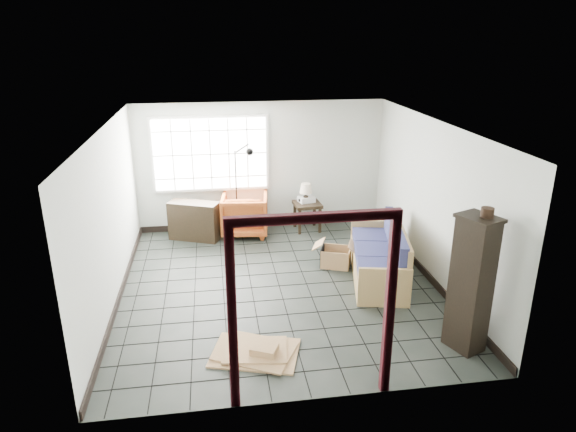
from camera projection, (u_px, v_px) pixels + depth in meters
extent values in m
plane|color=black|center=(279.00, 286.00, 8.31)|extent=(5.50, 5.50, 0.00)
cube|color=#B5BCB4|center=(261.00, 166.00, 10.42)|extent=(5.00, 0.02, 2.60)
cube|color=#B5BCB4|center=(314.00, 296.00, 5.31)|extent=(5.00, 0.02, 2.60)
cube|color=#B5BCB4|center=(110.00, 219.00, 7.51)|extent=(0.02, 5.50, 2.60)
cube|color=#B5BCB4|center=(433.00, 202.00, 8.22)|extent=(0.02, 5.50, 2.60)
cube|color=white|center=(278.00, 125.00, 7.42)|extent=(5.00, 5.50, 0.02)
cube|color=black|center=(262.00, 224.00, 10.82)|extent=(4.95, 0.03, 0.12)
cube|color=black|center=(121.00, 294.00, 7.94)|extent=(0.03, 5.45, 0.12)
cube|color=black|center=(425.00, 272.00, 8.64)|extent=(0.03, 5.45, 0.12)
cube|color=silver|center=(210.00, 154.00, 10.14)|extent=(2.32, 0.06, 1.52)
cube|color=white|center=(210.00, 154.00, 10.11)|extent=(2.20, 0.02, 1.40)
cube|color=#360C12|center=(232.00, 321.00, 5.32)|extent=(0.10, 0.08, 2.10)
cube|color=#360C12|center=(389.00, 309.00, 5.56)|extent=(0.10, 0.08, 2.10)
cube|color=#360C12|center=(314.00, 218.00, 5.07)|extent=(1.80, 0.08, 0.10)
cube|color=olive|center=(377.00, 267.00, 8.57)|extent=(1.18, 2.08, 0.35)
cube|color=olive|center=(385.00, 288.00, 7.58)|extent=(0.78, 0.22, 0.63)
cube|color=olive|center=(372.00, 236.00, 9.47)|extent=(0.78, 0.22, 0.63)
cube|color=olive|center=(400.00, 247.00, 8.43)|extent=(0.49, 1.93, 0.69)
cube|color=#1B1D44|center=(381.00, 270.00, 7.88)|extent=(0.82, 0.76, 0.16)
cube|color=#1B1D44|center=(401.00, 256.00, 7.78)|extent=(0.27, 0.64, 0.51)
cube|color=#1B1D44|center=(377.00, 253.00, 8.49)|extent=(0.82, 0.76, 0.16)
cube|color=#1B1D44|center=(395.00, 240.00, 8.39)|extent=(0.27, 0.64, 0.51)
cube|color=#1B1D44|center=(373.00, 238.00, 9.09)|extent=(0.82, 0.76, 0.16)
cube|color=#1B1D44|center=(390.00, 226.00, 9.00)|extent=(0.27, 0.64, 0.51)
imported|color=maroon|center=(245.00, 212.00, 10.30)|extent=(0.99, 0.94, 0.92)
cube|color=black|center=(307.00, 204.00, 10.48)|extent=(0.57, 0.57, 0.06)
cube|color=black|center=(300.00, 222.00, 10.34)|extent=(0.06, 0.06, 0.53)
cube|color=black|center=(320.00, 220.00, 10.42)|extent=(0.06, 0.06, 0.53)
cube|color=black|center=(295.00, 215.00, 10.73)|extent=(0.06, 0.06, 0.53)
cube|color=black|center=(314.00, 213.00, 10.82)|extent=(0.06, 0.06, 0.53)
cylinder|color=black|center=(306.00, 199.00, 10.48)|extent=(0.11, 0.11, 0.14)
cylinder|color=black|center=(306.00, 193.00, 10.44)|extent=(0.03, 0.03, 0.10)
cone|color=beige|center=(306.00, 188.00, 10.40)|extent=(0.28, 0.28, 0.20)
cube|color=silver|center=(306.00, 199.00, 10.51)|extent=(0.36, 0.32, 0.11)
cylinder|color=black|center=(300.00, 200.00, 10.45)|extent=(0.04, 0.07, 0.07)
cylinder|color=black|center=(238.00, 233.00, 10.46)|extent=(0.37, 0.37, 0.03)
cylinder|color=black|center=(236.00, 193.00, 10.17)|extent=(0.03, 0.03, 1.69)
cylinder|color=black|center=(242.00, 148.00, 9.89)|extent=(0.27, 0.14, 0.15)
sphere|color=black|center=(250.00, 152.00, 9.94)|extent=(0.20, 0.20, 0.15)
cube|color=black|center=(194.00, 221.00, 10.07)|extent=(1.05, 0.73, 0.76)
cube|color=black|center=(194.00, 220.00, 10.06)|extent=(0.97, 0.65, 0.03)
cube|color=black|center=(471.00, 285.00, 6.41)|extent=(0.48, 0.54, 1.79)
cube|color=black|center=(480.00, 218.00, 6.11)|extent=(0.54, 0.60, 0.04)
cylinder|color=black|center=(487.00, 212.00, 6.06)|extent=(0.19, 0.19, 0.12)
cube|color=#A78550|center=(336.00, 265.00, 9.03)|extent=(0.59, 0.53, 0.02)
cube|color=black|center=(322.00, 256.00, 9.03)|extent=(0.16, 0.36, 0.33)
cube|color=#A78550|center=(349.00, 258.00, 8.92)|extent=(0.16, 0.36, 0.33)
cube|color=#A78550|center=(334.00, 261.00, 8.80)|extent=(0.45, 0.20, 0.33)
cube|color=#A78550|center=(337.00, 253.00, 9.15)|extent=(0.45, 0.20, 0.33)
cube|color=#A78550|center=(319.00, 244.00, 8.96)|extent=(0.31, 0.42, 0.13)
cube|color=#A78550|center=(354.00, 247.00, 8.83)|extent=(0.31, 0.42, 0.13)
cube|color=#A78550|center=(255.00, 353.00, 6.56)|extent=(1.26, 1.04, 0.02)
cube|color=#A78550|center=(255.00, 351.00, 6.55)|extent=(1.17, 1.06, 0.02)
cube|color=#A78550|center=(255.00, 350.00, 6.54)|extent=(0.88, 0.69, 0.02)
cube|color=#A78550|center=(264.00, 349.00, 6.46)|extent=(0.39, 0.36, 0.09)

